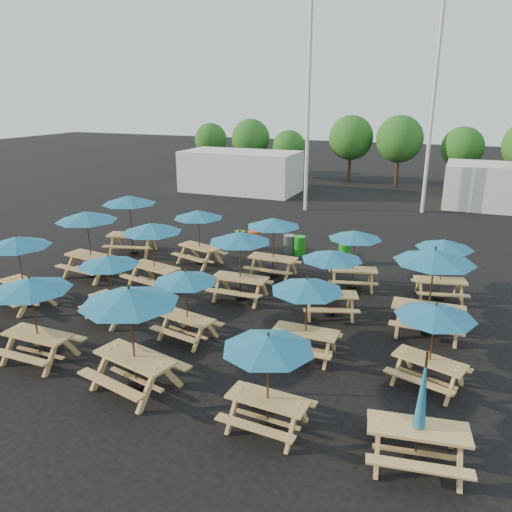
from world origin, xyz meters
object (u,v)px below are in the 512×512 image
at_px(picnic_unit_16, 420,419).
at_px(waste_bin_4, 345,254).
at_px(picnic_unit_3, 129,203).
at_px(picnic_unit_9, 186,281).
at_px(picnic_unit_13, 307,290).
at_px(waste_bin_1, 253,240).
at_px(picnic_unit_2, 87,220).
at_px(picnic_unit_15, 355,238).
at_px(waste_bin_0, 240,240).
at_px(picnic_unit_4, 31,289).
at_px(picnic_unit_8, 130,302).
at_px(picnic_unit_1, 17,246).
at_px(picnic_unit_5, 109,264).
at_px(picnic_unit_11, 273,226).
at_px(picnic_unit_7, 198,217).
at_px(picnic_unit_19, 444,248).
at_px(picnic_unit_12, 268,348).
at_px(picnic_unit_10, 240,241).
at_px(waste_bin_3, 300,245).
at_px(waste_bin_2, 289,244).
at_px(picnic_unit_14, 332,259).
at_px(picnic_unit_6, 152,231).
at_px(picnic_unit_17, 435,316).
at_px(picnic_unit_18, 434,261).

height_order(picnic_unit_16, waste_bin_4, picnic_unit_16).
height_order(picnic_unit_3, picnic_unit_9, picnic_unit_3).
height_order(picnic_unit_13, waste_bin_1, picnic_unit_13).
bearing_deg(picnic_unit_2, waste_bin_4, 38.48).
bearing_deg(picnic_unit_15, waste_bin_0, 139.06).
bearing_deg(waste_bin_4, picnic_unit_4, -117.08).
relative_size(picnic_unit_4, picnic_unit_9, 1.11).
bearing_deg(waste_bin_0, picnic_unit_8, -78.11).
xyz_separation_m(picnic_unit_1, picnic_unit_5, (3.30, 0.25, -0.26)).
height_order(picnic_unit_11, waste_bin_1, picnic_unit_11).
distance_m(picnic_unit_7, picnic_unit_19, 9.19).
xyz_separation_m(picnic_unit_4, picnic_unit_12, (6.42, -0.32, -0.14)).
distance_m(picnic_unit_10, waste_bin_3, 5.67).
bearing_deg(picnic_unit_2, waste_bin_2, 50.10).
height_order(picnic_unit_11, waste_bin_2, picnic_unit_11).
bearing_deg(picnic_unit_2, picnic_unit_14, 7.10).
distance_m(picnic_unit_4, picnic_unit_8, 3.07).
bearing_deg(picnic_unit_3, waste_bin_1, 15.78).
bearing_deg(waste_bin_1, picnic_unit_11, -55.34).
bearing_deg(waste_bin_3, picnic_unit_6, -122.69).
distance_m(picnic_unit_4, waste_bin_1, 11.35).
xyz_separation_m(picnic_unit_8, waste_bin_0, (-2.33, 11.06, -1.78)).
distance_m(picnic_unit_13, waste_bin_3, 8.83).
height_order(picnic_unit_2, picnic_unit_19, picnic_unit_2).
height_order(picnic_unit_1, picnic_unit_7, picnic_unit_1).
height_order(picnic_unit_16, picnic_unit_17, picnic_unit_16).
distance_m(picnic_unit_9, waste_bin_1, 8.93).
height_order(picnic_unit_4, picnic_unit_8, picnic_unit_8).
height_order(waste_bin_1, waste_bin_4, same).
distance_m(picnic_unit_3, picnic_unit_9, 8.64).
relative_size(picnic_unit_5, picnic_unit_15, 1.00).
bearing_deg(picnic_unit_11, waste_bin_2, 97.79).
height_order(picnic_unit_13, picnic_unit_19, picnic_unit_13).
bearing_deg(waste_bin_1, picnic_unit_17, -46.75).
xyz_separation_m(picnic_unit_6, waste_bin_3, (3.59, 5.60, -1.65)).
height_order(picnic_unit_10, picnic_unit_12, picnic_unit_10).
height_order(picnic_unit_13, waste_bin_4, picnic_unit_13).
bearing_deg(picnic_unit_7, picnic_unit_12, -37.98).
bearing_deg(waste_bin_2, picnic_unit_14, -59.84).
bearing_deg(picnic_unit_9, picnic_unit_12, -28.35).
bearing_deg(picnic_unit_14, picnic_unit_7, 135.35).
height_order(picnic_unit_18, waste_bin_1, picnic_unit_18).
xyz_separation_m(picnic_unit_9, waste_bin_1, (-1.65, 8.67, -1.34)).
bearing_deg(picnic_unit_7, picnic_unit_17, -16.10).
bearing_deg(picnic_unit_7, picnic_unit_1, -102.63).
height_order(picnic_unit_13, picnic_unit_14, picnic_unit_13).
distance_m(picnic_unit_1, waste_bin_3, 10.96).
bearing_deg(picnic_unit_4, picnic_unit_14, 42.03).
relative_size(picnic_unit_3, picnic_unit_9, 1.33).
bearing_deg(waste_bin_0, picnic_unit_14, -44.37).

